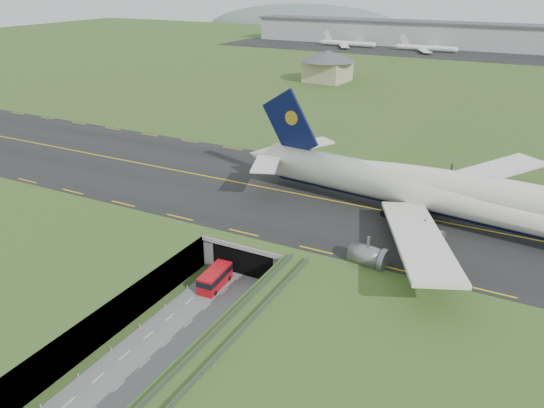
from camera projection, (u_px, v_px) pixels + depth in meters
The scene contains 10 objects.
ground at pixel (218, 298), 86.09m from camera, with size 900.00×900.00×0.00m, color #3A5522.
airfield_deck at pixel (217, 282), 84.91m from camera, with size 800.00×800.00×6.00m, color gray.
trench_road at pixel (190, 322), 79.95m from camera, with size 12.00×75.00×0.20m, color slate.
taxiway at pixel (303, 195), 110.52m from camera, with size 800.00×44.00×0.18m, color black.
tunnel_portal at pixel (266, 239), 98.37m from camera, with size 17.00×22.30×6.00m.
guideway at pixel (206, 363), 63.76m from camera, with size 3.00×53.00×7.05m.
jumbo_jet at pixel (485, 202), 92.55m from camera, with size 105.89×65.64×21.86m.
shuttle_tram at pixel (215, 278), 88.61m from camera, with size 3.43×7.76×3.09m.
service_building at pixel (328, 63), 226.63m from camera, with size 26.36×26.36×13.16m.
cargo_terminal at pixel (484, 37), 324.17m from camera, with size 320.00×67.00×15.60m.
Camera 1 is at (41.68, -60.54, 48.21)m, focal length 35.00 mm.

